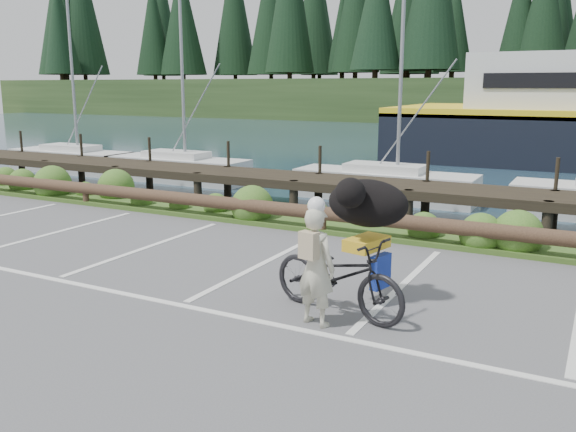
# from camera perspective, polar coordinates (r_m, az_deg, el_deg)

# --- Properties ---
(ground) EXTENTS (72.00, 72.00, 0.00)m
(ground) POSITION_cam_1_polar(r_m,az_deg,el_deg) (9.44, -8.55, -7.53)
(ground) COLOR #4E4E50
(harbor_backdrop) EXTENTS (170.00, 160.00, 30.00)m
(harbor_backdrop) POSITION_cam_1_polar(r_m,az_deg,el_deg) (85.79, 24.77, 8.92)
(harbor_backdrop) COLOR #1B3141
(harbor_backdrop) RESTS_ON ground
(vegetation_strip) EXTENTS (34.00, 1.60, 0.10)m
(vegetation_strip) POSITION_cam_1_polar(r_m,az_deg,el_deg) (13.87, 4.46, -0.84)
(vegetation_strip) COLOR #3D5B21
(vegetation_strip) RESTS_ON ground
(log_rail) EXTENTS (32.00, 0.30, 0.60)m
(log_rail) POSITION_cam_1_polar(r_m,az_deg,el_deg) (13.26, 3.25, -1.65)
(log_rail) COLOR #443021
(log_rail) RESTS_ON ground
(bicycle) EXTENTS (2.28, 1.23, 1.14)m
(bicycle) POSITION_cam_1_polar(r_m,az_deg,el_deg) (8.54, 4.72, -5.53)
(bicycle) COLOR black
(bicycle) RESTS_ON ground
(cyclist) EXTENTS (0.66, 0.51, 1.61)m
(cyclist) POSITION_cam_1_polar(r_m,az_deg,el_deg) (8.08, 2.62, -4.76)
(cyclist) COLOR beige
(cyclist) RESTS_ON ground
(dog) EXTENTS (0.85, 1.31, 0.70)m
(dog) POSITION_cam_1_polar(r_m,az_deg,el_deg) (8.87, 7.48, 1.20)
(dog) COLOR black
(dog) RESTS_ON bicycle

